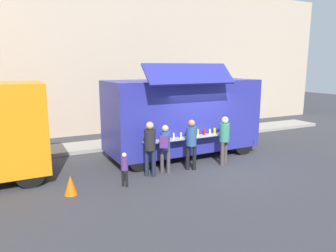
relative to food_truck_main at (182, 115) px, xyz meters
The scene contains 11 objects.
ground_plane 2.74m from the food_truck_main, 87.90° to the right, with size 60.00×60.00×0.00m, color #38383D.
curb_strip 5.03m from the food_truck_main, 146.81° to the left, with size 28.00×1.60×0.15m, color #9E998E.
building_behind 7.53m from the food_truck_main, 114.75° to the left, with size 32.00×2.40×7.75m, color #CAB297.
food_truck_main is the anchor object (origin of this frame).
traffic_cone_orange 5.25m from the food_truck_main, 155.48° to the right, with size 0.36×0.36×0.55m, color orange.
trash_bin 4.52m from the food_truck_main, 32.06° to the left, with size 0.60×0.60×0.91m, color #2B6635.
customer_front_ordering 1.93m from the food_truck_main, 109.01° to the right, with size 0.35×0.35×1.73m.
customer_mid_with_backpack 2.37m from the food_truck_main, 132.67° to the right, with size 0.46×0.52×1.61m.
customer_rear_waiting 2.77m from the food_truck_main, 140.53° to the right, with size 0.36×0.36×1.78m.
customer_extra_browsing 2.00m from the food_truck_main, 67.05° to the right, with size 0.35×0.35×1.74m.
child_near_queue 3.93m from the food_truck_main, 144.62° to the right, with size 0.21×0.21×1.03m.
Camera 1 is at (-5.82, -8.27, 3.48)m, focal length 33.09 mm.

